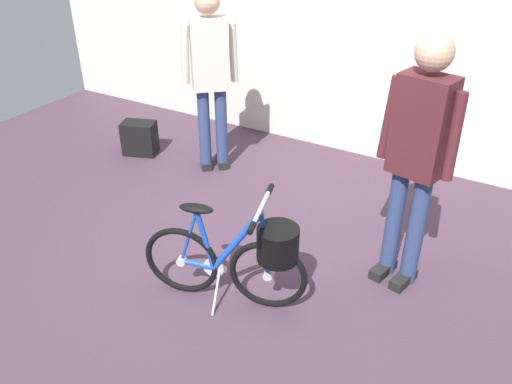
% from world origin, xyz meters
% --- Properties ---
extents(ground_plane, '(7.66, 7.66, 0.00)m').
position_xyz_m(ground_plane, '(0.00, 0.00, 0.00)').
color(ground_plane, '#473342').
extents(back_wall, '(7.66, 0.10, 2.78)m').
position_xyz_m(back_wall, '(0.00, 2.28, 1.39)').
color(back_wall, silver).
rests_on(back_wall, ground_plane).
extents(folding_bike_foreground, '(1.06, 0.52, 0.77)m').
position_xyz_m(folding_bike_foreground, '(0.21, -0.25, 0.38)').
color(folding_bike_foreground, black).
rests_on(folding_bike_foreground, ground_plane).
extents(visitor_near_wall, '(0.52, 0.33, 1.69)m').
position_xyz_m(visitor_near_wall, '(1.00, 0.52, 0.97)').
color(visitor_near_wall, navy).
rests_on(visitor_near_wall, ground_plane).
extents(visitor_browsing, '(0.42, 0.39, 1.66)m').
position_xyz_m(visitor_browsing, '(-1.03, 1.23, 0.95)').
color(visitor_browsing, navy).
rests_on(visitor_browsing, ground_plane).
extents(backpack_on_floor, '(0.38, 0.32, 0.34)m').
position_xyz_m(backpack_on_floor, '(-1.86, 1.12, 0.17)').
color(backpack_on_floor, black).
rests_on(backpack_on_floor, ground_plane).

